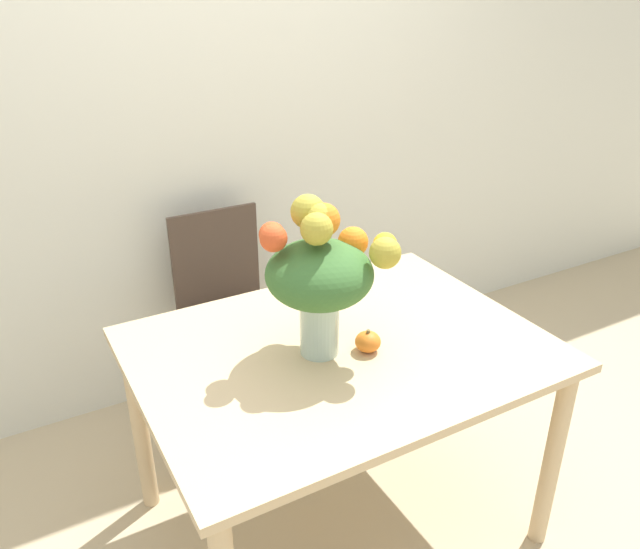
# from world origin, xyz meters

# --- Properties ---
(ground_plane) EXTENTS (12.00, 12.00, 0.00)m
(ground_plane) POSITION_xyz_m (0.00, 0.00, 0.00)
(ground_plane) COLOR tan
(wall_back) EXTENTS (8.00, 0.06, 2.70)m
(wall_back) POSITION_xyz_m (0.00, 1.14, 1.35)
(wall_back) COLOR silver
(wall_back) RESTS_ON ground_plane
(dining_table) EXTENTS (1.29, 0.97, 0.76)m
(dining_table) POSITION_xyz_m (0.00, 0.00, 0.67)
(dining_table) COLOR #D1B284
(dining_table) RESTS_ON ground_plane
(flower_vase) EXTENTS (0.40, 0.37, 0.51)m
(flower_vase) POSITION_xyz_m (-0.07, 0.00, 1.05)
(flower_vase) COLOR #B2CCBC
(flower_vase) RESTS_ON dining_table
(pumpkin) EXTENTS (0.08, 0.08, 0.08)m
(pumpkin) POSITION_xyz_m (0.06, -0.07, 0.80)
(pumpkin) COLOR orange
(pumpkin) RESTS_ON dining_table
(dining_chair_near_window) EXTENTS (0.42, 0.42, 0.93)m
(dining_chair_near_window) POSITION_xyz_m (-0.06, 0.84, 0.48)
(dining_chair_near_window) COLOR #47382D
(dining_chair_near_window) RESTS_ON ground_plane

